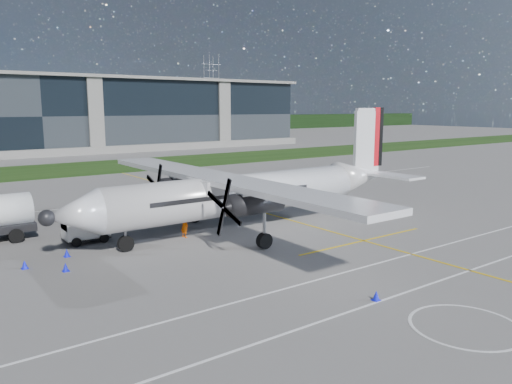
# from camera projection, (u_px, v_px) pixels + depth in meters

# --- Properties ---
(ground) EXTENTS (400.00, 400.00, 0.00)m
(ground) POSITION_uv_depth(u_px,v_px,m) (99.00, 174.00, 69.82)
(ground) COLOR slate
(ground) RESTS_ON ground
(grass_strip) EXTENTS (400.00, 18.00, 0.04)m
(grass_strip) POSITION_uv_depth(u_px,v_px,m) (81.00, 168.00, 76.19)
(grass_strip) COLOR #1A3A0F
(grass_strip) RESTS_ON ground
(terminal_building) EXTENTS (120.00, 20.00, 15.00)m
(terminal_building) POSITION_uv_depth(u_px,v_px,m) (30.00, 116.00, 100.40)
(terminal_building) COLOR black
(terminal_building) RESTS_ON ground
(pylon_east) EXTENTS (9.00, 4.60, 30.00)m
(pylon_east) POSITION_uv_depth(u_px,v_px,m) (212.00, 93.00, 204.28)
(pylon_east) COLOR gray
(pylon_east) RESTS_ON ground
(yellow_taxiway_centerline) EXTENTS (0.20, 70.00, 0.01)m
(yellow_taxiway_centerline) POSITION_uv_depth(u_px,v_px,m) (236.00, 205.00, 47.68)
(yellow_taxiway_centerline) COLOR yellow
(yellow_taxiway_centerline) RESTS_ON ground
(white_lane_line) EXTENTS (90.00, 0.15, 0.01)m
(white_lane_line) POSITION_uv_depth(u_px,v_px,m) (439.00, 281.00, 26.83)
(white_lane_line) COLOR white
(white_lane_line) RESTS_ON ground
(turboprop_aircraft) EXTENTS (29.63, 30.73, 9.22)m
(turboprop_aircraft) POSITION_uv_depth(u_px,v_px,m) (250.00, 170.00, 37.31)
(turboprop_aircraft) COLOR white
(turboprop_aircraft) RESTS_ON ground
(baggage_tug) EXTENTS (3.14, 1.88, 1.88)m
(baggage_tug) POSITION_uv_depth(u_px,v_px,m) (86.00, 229.00, 34.47)
(baggage_tug) COLOR white
(baggage_tug) RESTS_ON ground
(ground_crew_person) EXTENTS (0.76, 0.95, 2.08)m
(ground_crew_person) POSITION_uv_depth(u_px,v_px,m) (184.00, 223.00, 35.68)
(ground_crew_person) COLOR #F25907
(ground_crew_person) RESTS_ON ground
(safety_cone_stbdwing) EXTENTS (0.36, 0.36, 0.50)m
(safety_cone_stbdwing) POSITION_uv_depth(u_px,v_px,m) (141.00, 200.00, 49.05)
(safety_cone_stbdwing) COLOR #0E14F2
(safety_cone_stbdwing) RESTS_ON ground
(safety_cone_fwd) EXTENTS (0.36, 0.36, 0.50)m
(safety_cone_fwd) POSITION_uv_depth(u_px,v_px,m) (25.00, 264.00, 28.87)
(safety_cone_fwd) COLOR #0E14F2
(safety_cone_fwd) RESTS_ON ground
(safety_cone_portwing) EXTENTS (0.36, 0.36, 0.50)m
(safety_cone_portwing) POSITION_uv_depth(u_px,v_px,m) (376.00, 296.00, 24.12)
(safety_cone_portwing) COLOR #0E14F2
(safety_cone_portwing) RESTS_ON ground
(safety_cone_nose_stbd) EXTENTS (0.36, 0.36, 0.50)m
(safety_cone_nose_stbd) POSITION_uv_depth(u_px,v_px,m) (67.00, 253.00, 31.17)
(safety_cone_nose_stbd) COLOR #0E14F2
(safety_cone_nose_stbd) RESTS_ON ground
(safety_cone_nose_port) EXTENTS (0.36, 0.36, 0.50)m
(safety_cone_nose_port) POSITION_uv_depth(u_px,v_px,m) (66.00, 267.00, 28.40)
(safety_cone_nose_port) COLOR #0E14F2
(safety_cone_nose_port) RESTS_ON ground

